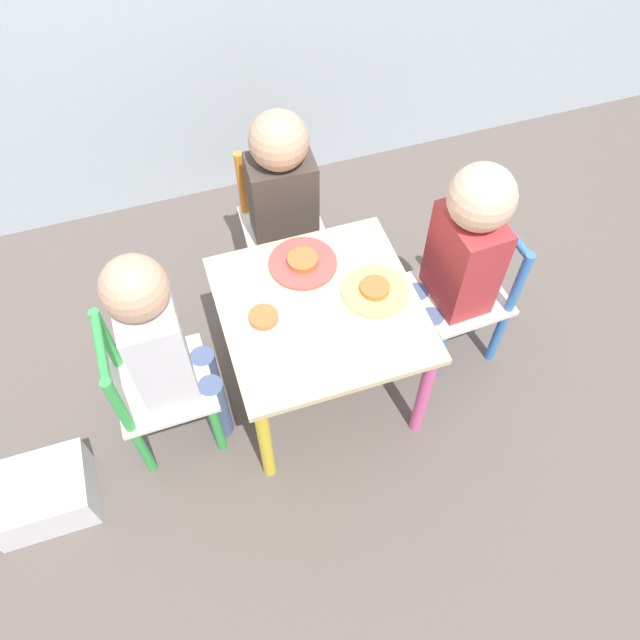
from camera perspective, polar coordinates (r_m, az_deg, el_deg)
The scene contains 12 objects.
ground_plane at distance 2.03m, azimuth 0.00°, elevation -5.86°, with size 6.00×6.00×0.00m, color #5B514C.
kids_table at distance 1.73m, azimuth 0.00°, elevation -0.07°, with size 0.53×0.53×0.42m.
chair_blue at distance 1.97m, azimuth 13.16°, elevation 2.30°, with size 0.27×0.27×0.51m.
chair_green at distance 1.79m, azimuth -14.74°, elevation -6.12°, with size 0.26×0.26×0.51m.
chair_orange at distance 2.11m, azimuth -3.51°, elevation 8.59°, with size 0.27×0.27×0.51m.
child_right at distance 1.78m, azimuth 12.81°, elevation 5.97°, with size 0.23×0.21×0.76m.
child_left at distance 1.62m, azimuth -14.16°, elevation -2.11°, with size 0.21×0.20×0.76m.
child_back at distance 1.94m, azimuth -3.37°, elevation 11.28°, with size 0.21×0.22×0.72m.
plate_right at distance 1.71m, azimuth 5.00°, elevation 2.74°, with size 0.18×0.18×0.03m.
plate_left at distance 1.65m, azimuth -5.18°, elevation 0.06°, with size 0.17×0.17×0.03m.
plate_back at distance 1.76m, azimuth -1.59°, elevation 5.30°, with size 0.19×0.19×0.03m.
storage_bin at distance 1.96m, azimuth -24.04°, elevation -14.37°, with size 0.27×0.21×0.14m.
Camera 1 is at (-0.31, -0.95, 1.77)m, focal length 35.00 mm.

